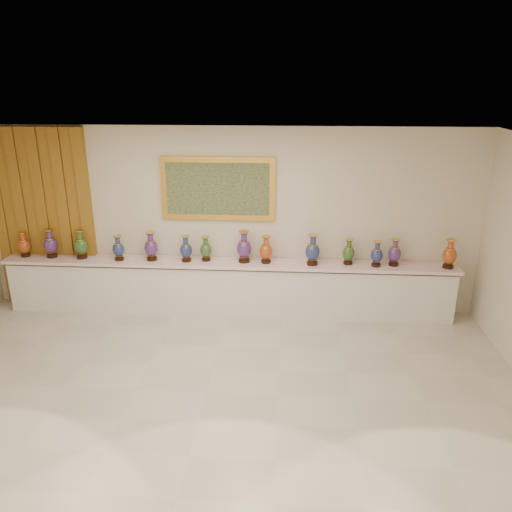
{
  "coord_description": "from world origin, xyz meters",
  "views": [
    {
      "loc": [
        0.97,
        -5.19,
        3.68
      ],
      "look_at": [
        0.5,
        1.7,
        1.2
      ],
      "focal_mm": 35.0,
      "sensor_mm": 36.0,
      "label": 1
    }
  ],
  "objects": [
    {
      "name": "vase_7",
      "position": [
        0.27,
        2.26,
        1.13
      ],
      "size": [
        0.28,
        0.28,
        0.51
      ],
      "rotation": [
        0.0,
        0.0,
        -0.2
      ],
      "color": "black",
      "rests_on": "counter"
    },
    {
      "name": "vase_13",
      "position": [
        3.45,
        2.21,
        1.11
      ],
      "size": [
        0.24,
        0.24,
        0.46
      ],
      "rotation": [
        0.0,
        0.0,
        0.16
      ],
      "color": "black",
      "rests_on": "counter"
    },
    {
      "name": "vase_0",
      "position": [
        -3.35,
        2.28,
        1.08
      ],
      "size": [
        0.22,
        0.22,
        0.41
      ],
      "rotation": [
        0.0,
        0.0,
        0.18
      ],
      "color": "black",
      "rests_on": "counter"
    },
    {
      "name": "vase_12",
      "position": [
        2.63,
        2.27,
        1.09
      ],
      "size": [
        0.24,
        0.24,
        0.43
      ],
      "rotation": [
        0.0,
        0.0,
        -0.21
      ],
      "color": "black",
      "rests_on": "counter"
    },
    {
      "name": "vase_8",
      "position": [
        0.62,
        2.25,
        1.1
      ],
      "size": [
        0.27,
        0.27,
        0.44
      ],
      "rotation": [
        0.0,
        0.0,
        0.43
      ],
      "color": "black",
      "rests_on": "counter"
    },
    {
      "name": "room",
      "position": [
        -2.57,
        2.44,
        1.59
      ],
      "size": [
        8.0,
        8.0,
        8.0
      ],
      "color": "beige",
      "rests_on": "ground"
    },
    {
      "name": "vase_2",
      "position": [
        -2.39,
        2.26,
        1.11
      ],
      "size": [
        0.26,
        0.26,
        0.47
      ],
      "rotation": [
        0.0,
        0.0,
        -0.22
      ],
      "color": "black",
      "rests_on": "counter"
    },
    {
      "name": "vase_5",
      "position": [
        -0.66,
        2.23,
        1.09
      ],
      "size": [
        0.24,
        0.24,
        0.43
      ],
      "rotation": [
        0.0,
        0.0,
        -0.23
      ],
      "color": "black",
      "rests_on": "counter"
    },
    {
      "name": "vase_6",
      "position": [
        -0.35,
        2.28,
        1.08
      ],
      "size": [
        0.23,
        0.23,
        0.4
      ],
      "rotation": [
        0.0,
        0.0,
        -0.29
      ],
      "color": "black",
      "rests_on": "counter"
    },
    {
      "name": "counter",
      "position": [
        0.0,
        2.27,
        0.44
      ],
      "size": [
        7.28,
        0.48,
        0.9
      ],
      "color": "white",
      "rests_on": "ground"
    },
    {
      "name": "vase_10",
      "position": [
        1.92,
        2.28,
        1.09
      ],
      "size": [
        0.23,
        0.23,
        0.41
      ],
      "rotation": [
        0.0,
        0.0,
        -0.24
      ],
      "color": "black",
      "rests_on": "counter"
    },
    {
      "name": "vase_11",
      "position": [
        2.35,
        2.21,
        1.08
      ],
      "size": [
        0.2,
        0.2,
        0.41
      ],
      "rotation": [
        0.0,
        0.0,
        0.04
      ],
      "color": "black",
      "rests_on": "counter"
    },
    {
      "name": "vase_3",
      "position": [
        -1.75,
        2.21,
        1.08
      ],
      "size": [
        0.25,
        0.25,
        0.41
      ],
      "rotation": [
        0.0,
        0.0,
        -0.42
      ],
      "color": "black",
      "rests_on": "counter"
    },
    {
      "name": "ground",
      "position": [
        0.0,
        0.0,
        0.0
      ],
      "size": [
        8.0,
        8.0,
        0.0
      ],
      "primitive_type": "plane",
      "color": "beige",
      "rests_on": "ground"
    },
    {
      "name": "vase_4",
      "position": [
        -1.23,
        2.25,
        1.11
      ],
      "size": [
        0.27,
        0.27,
        0.47
      ],
      "rotation": [
        0.0,
        0.0,
        0.29
      ],
      "color": "black",
      "rests_on": "counter"
    },
    {
      "name": "vase_1",
      "position": [
        -2.9,
        2.27,
        1.11
      ],
      "size": [
        0.28,
        0.28,
        0.47
      ],
      "rotation": [
        0.0,
        0.0,
        0.38
      ],
      "color": "black",
      "rests_on": "counter"
    },
    {
      "name": "vase_9",
      "position": [
        1.35,
        2.21,
        1.12
      ],
      "size": [
        0.25,
        0.25,
        0.49
      ],
      "rotation": [
        0.0,
        0.0,
        0.11
      ],
      "color": "black",
      "rests_on": "counter"
    }
  ]
}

